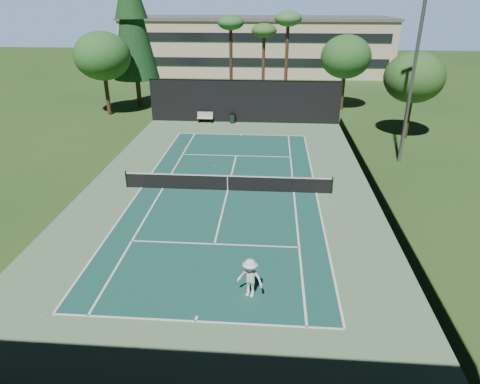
% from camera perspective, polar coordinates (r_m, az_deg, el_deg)
% --- Properties ---
extents(ground, '(160.00, 160.00, 0.00)m').
position_cam_1_polar(ground, '(26.68, -1.66, 0.20)').
color(ground, '#274A1B').
rests_on(ground, ground).
extents(apron_slab, '(18.00, 32.00, 0.01)m').
position_cam_1_polar(apron_slab, '(26.68, -1.66, 0.21)').
color(apron_slab, '#5B805A').
rests_on(apron_slab, ground).
extents(court_surface, '(10.97, 23.77, 0.01)m').
position_cam_1_polar(court_surface, '(26.67, -1.66, 0.22)').
color(court_surface, '#174C43').
rests_on(court_surface, ground).
extents(court_lines, '(11.07, 23.87, 0.01)m').
position_cam_1_polar(court_lines, '(26.67, -1.66, 0.24)').
color(court_lines, white).
rests_on(court_lines, ground).
extents(tennis_net, '(12.90, 0.10, 1.10)m').
position_cam_1_polar(tennis_net, '(26.45, -1.68, 1.30)').
color(tennis_net, black).
rests_on(tennis_net, ground).
extents(fence, '(18.04, 32.05, 4.03)m').
position_cam_1_polar(fence, '(25.98, -1.70, 4.29)').
color(fence, black).
rests_on(fence, ground).
extents(player, '(1.25, 0.97, 1.71)m').
position_cam_1_polar(player, '(17.29, 1.34, -11.39)').
color(player, white).
rests_on(player, ground).
extents(tennis_ball_a, '(0.07, 0.07, 0.07)m').
position_cam_1_polar(tennis_ball_a, '(18.40, -24.86, -14.74)').
color(tennis_ball_a, '#D4F337').
rests_on(tennis_ball_a, ground).
extents(tennis_ball_b, '(0.06, 0.06, 0.06)m').
position_cam_1_polar(tennis_ball_b, '(30.61, -3.38, 3.51)').
color(tennis_ball_b, '#D1F437').
rests_on(tennis_ball_b, ground).
extents(tennis_ball_c, '(0.07, 0.07, 0.07)m').
position_cam_1_polar(tennis_ball_c, '(31.08, -0.52, 3.90)').
color(tennis_ball_c, '#BACD2E').
rests_on(tennis_ball_c, ground).
extents(tennis_ball_d, '(0.07, 0.07, 0.07)m').
position_cam_1_polar(tennis_ball_d, '(31.74, -12.37, 3.75)').
color(tennis_ball_d, '#B8D430').
rests_on(tennis_ball_d, ground).
extents(park_bench, '(1.50, 0.45, 1.02)m').
position_cam_1_polar(park_bench, '(41.66, -4.68, 9.94)').
color(park_bench, beige).
rests_on(park_bench, ground).
extents(trash_bin, '(0.56, 0.56, 0.95)m').
position_cam_1_polar(trash_bin, '(41.35, -1.02, 9.81)').
color(trash_bin, black).
rests_on(trash_bin, ground).
extents(pine_tree, '(4.80, 4.80, 15.00)m').
position_cam_1_polar(pine_tree, '(48.44, -14.33, 22.16)').
color(pine_tree, '#49351F').
rests_on(pine_tree, ground).
extents(palm_a, '(2.80, 2.80, 9.32)m').
position_cam_1_polar(palm_a, '(48.47, -1.25, 21.23)').
color(palm_a, '#41281C').
rests_on(palm_a, ground).
extents(palm_b, '(2.80, 2.80, 8.42)m').
position_cam_1_polar(palm_b, '(50.31, 3.23, 20.37)').
color(palm_b, '#4E3121').
rests_on(palm_b, ground).
extents(palm_c, '(2.80, 2.80, 9.77)m').
position_cam_1_polar(palm_c, '(47.25, 6.43, 21.51)').
color(palm_c, '#4A2F20').
rests_on(palm_c, ground).
extents(decid_tree_a, '(5.12, 5.12, 7.62)m').
position_cam_1_polar(decid_tree_a, '(47.09, 13.93, 17.08)').
color(decid_tree_a, '#4A3220').
rests_on(decid_tree_a, ground).
extents(decid_tree_b, '(4.80, 4.80, 7.14)m').
position_cam_1_polar(decid_tree_b, '(38.39, 22.20, 13.95)').
color(decid_tree_b, '#422E1C').
rests_on(decid_tree_b, ground).
extents(decid_tree_c, '(5.44, 5.44, 8.09)m').
position_cam_1_polar(decid_tree_c, '(45.61, -17.87, 16.86)').
color(decid_tree_c, '#4E3221').
rests_on(decid_tree_c, ground).
extents(campus_building, '(40.50, 12.50, 8.30)m').
position_cam_1_polar(campus_building, '(70.52, 2.27, 19.01)').
color(campus_building, beige).
rests_on(campus_building, ground).
extents(light_pole, '(0.90, 0.25, 12.22)m').
position_cam_1_polar(light_pole, '(31.93, 22.13, 14.66)').
color(light_pole, gray).
rests_on(light_pole, ground).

